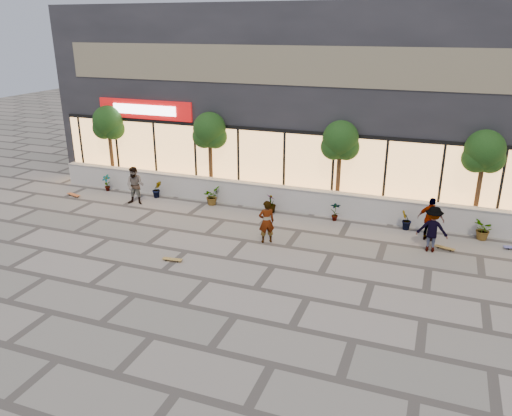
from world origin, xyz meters
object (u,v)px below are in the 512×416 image
(tree_midwest, at_px, (210,133))
(skater_left, at_px, (135,186))
(skater_center, at_px, (267,222))
(tree_west, at_px, (108,125))
(skater_right_near, at_px, (431,219))
(skateboard_right_near, at_px, (445,248))
(skateboard_left, at_px, (74,195))
(skater_right_far, at_px, (432,229))
(skateboard_center, at_px, (172,259))
(tree_mideast, at_px, (340,143))
(tree_east, at_px, (484,154))

(tree_midwest, xyz_separation_m, skater_left, (-2.61, -2.37, -2.13))
(tree_midwest, height_order, skater_left, tree_midwest)
(skater_center, relative_size, skater_left, 0.95)
(tree_west, height_order, skater_right_near, tree_west)
(skater_right_near, height_order, skateboard_right_near, skater_right_near)
(skateboard_left, height_order, skateboard_right_near, skateboard_left)
(tree_midwest, height_order, skater_right_far, tree_midwest)
(skateboard_center, bearing_deg, skater_center, 41.07)
(skateboard_left, distance_m, skateboard_right_near, 16.49)
(skater_center, distance_m, skater_right_near, 6.09)
(tree_midwest, xyz_separation_m, skateboard_left, (-5.99, -2.50, -2.91))
(skater_left, bearing_deg, tree_mideast, 5.06)
(tree_west, xyz_separation_m, skateboard_right_near, (16.00, -2.65, -2.92))
(tree_midwest, relative_size, skater_right_far, 2.35)
(skateboard_center, height_order, skateboard_right_near, same)
(tree_mideast, relative_size, skateboard_right_near, 5.42)
(tree_west, height_order, skater_center, tree_west)
(skater_right_far, bearing_deg, skateboard_left, 0.09)
(tree_midwest, relative_size, skateboard_left, 4.75)
(tree_mideast, bearing_deg, tree_midwest, 180.00)
(tree_east, bearing_deg, skateboard_left, -171.87)
(skateboard_right_near, bearing_deg, tree_east, 86.40)
(skater_left, xyz_separation_m, skateboard_center, (4.41, -4.56, -0.79))
(tree_mideast, distance_m, skater_left, 9.18)
(skater_center, bearing_deg, tree_midwest, -77.09)
(skater_left, bearing_deg, tree_east, -0.79)
(tree_east, height_order, skateboard_left, tree_east)
(skater_center, relative_size, skateboard_center, 2.27)
(skater_right_near, relative_size, skateboard_center, 2.31)
(tree_west, relative_size, skater_right_near, 2.37)
(tree_west, bearing_deg, skater_right_near, -7.28)
(skateboard_left, bearing_deg, skater_right_far, 14.46)
(tree_mideast, bearing_deg, skater_left, -164.63)
(skater_center, bearing_deg, skateboard_right_near, 162.65)
(skater_right_near, xyz_separation_m, skater_right_far, (0.09, -0.99, 0.01))
(tree_mideast, bearing_deg, skater_center, -111.94)
(skater_right_near, xyz_separation_m, skateboard_right_near, (0.59, -0.69, -0.76))
(skater_right_near, distance_m, skateboard_center, 9.53)
(tree_west, bearing_deg, skateboard_right_near, -9.42)
(tree_midwest, bearing_deg, tree_east, 0.00)
(tree_mideast, height_order, skater_right_near, tree_mideast)
(tree_west, bearing_deg, tree_midwest, 0.00)
(tree_mideast, distance_m, skater_right_far, 5.42)
(skater_center, bearing_deg, tree_mideast, -143.96)
(tree_west, distance_m, skateboard_right_near, 16.48)
(tree_mideast, relative_size, tree_east, 1.00)
(skater_center, xyz_separation_m, skater_left, (-6.88, 1.92, 0.04))
(tree_east, bearing_deg, skateboard_right_near, -110.64)
(skater_center, xyz_separation_m, skater_right_near, (5.63, 2.32, 0.02))
(tree_mideast, xyz_separation_m, skateboard_left, (-11.99, -2.50, -2.91))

